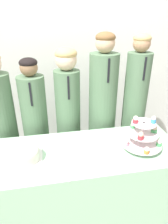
{
  "coord_description": "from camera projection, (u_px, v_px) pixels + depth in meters",
  "views": [
    {
      "loc": [
        -0.25,
        -1.0,
        1.77
      ],
      "look_at": [
        -0.01,
        0.35,
        1.11
      ],
      "focal_mm": 32.0,
      "sensor_mm": 36.0,
      "label": 1
    }
  ],
  "objects": [
    {
      "name": "wall_back",
      "position": [
        67.0,
        53.0,
        2.43
      ],
      "size": [
        9.0,
        0.06,
        2.7
      ],
      "color": "silver",
      "rests_on": "ground_plane"
    },
    {
      "name": "table",
      "position": [
        85.0,
        185.0,
        1.81
      ],
      "size": [
        1.6,
        0.63,
        0.77
      ],
      "color": "#A8DBB2",
      "rests_on": "ground_plane"
    },
    {
      "name": "round_cake",
      "position": [
        25.0,
        154.0,
        1.5
      ],
      "size": [
        0.25,
        0.25,
        0.12
      ],
      "color": "white",
      "rests_on": "table"
    },
    {
      "name": "cake_knife",
      "position": [
        50.0,
        171.0,
        1.43
      ],
      "size": [
        0.2,
        0.21,
        0.01
      ],
      "rotation": [
        0.0,
        0.0,
        -0.8
      ],
      "color": "silver",
      "rests_on": "table"
    },
    {
      "name": "cupcake_stand",
      "position": [
        142.0,
        135.0,
        1.62
      ],
      "size": [
        0.33,
        0.33,
        0.3
      ],
      "color": "silver",
      "rests_on": "table"
    },
    {
      "name": "student_0",
      "position": [
        4.0,
        131.0,
        2.01
      ],
      "size": [
        0.27,
        0.27,
        1.49
      ],
      "color": "#567556",
      "rests_on": "ground_plane"
    },
    {
      "name": "student_1",
      "position": [
        36.0,
        131.0,
        2.07
      ],
      "size": [
        0.25,
        0.26,
        1.44
      ],
      "color": "#567556",
      "rests_on": "ground_plane"
    },
    {
      "name": "student_2",
      "position": [
        68.0,
        122.0,
        2.1
      ],
      "size": [
        0.25,
        0.25,
        1.51
      ],
      "color": "#567556",
      "rests_on": "ground_plane"
    },
    {
      "name": "student_3",
      "position": [
        102.0,
        117.0,
        2.14
      ],
      "size": [
        0.29,
        0.29,
        1.64
      ],
      "color": "#567556",
      "rests_on": "ground_plane"
    },
    {
      "name": "student_4",
      "position": [
        133.0,
        114.0,
        2.2
      ],
      "size": [
        0.25,
        0.25,
        1.62
      ],
      "color": "#567556",
      "rests_on": "ground_plane"
    }
  ]
}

